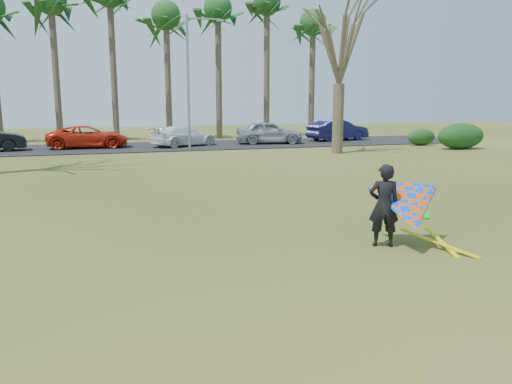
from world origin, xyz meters
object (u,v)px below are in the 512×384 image
object	(u,v)px
kite_flyer	(406,208)
car_5	(338,130)
car_2	(88,137)
streetlight	(191,76)
car_3	(184,136)
bare_tree_right	(340,37)
car_4	(269,132)

from	to	relation	value
kite_flyer	car_5	bearing A→B (deg)	66.42
car_2	kite_flyer	distance (m)	25.52
streetlight	kite_flyer	distance (m)	21.81
car_3	kite_flyer	world-z (taller)	kite_flyer
kite_flyer	bare_tree_right	bearing A→B (deg)	67.82
car_2	car_4	xyz separation A→B (m)	(11.99, -0.53, 0.08)
bare_tree_right	car_3	size ratio (longest dim) A/B	2.02
streetlight	car_5	xyz separation A→B (m)	(11.65, 3.58, -3.63)
car_3	car_4	xyz separation A→B (m)	(5.96, 0.03, 0.12)
streetlight	car_4	world-z (taller)	streetlight
streetlight	car_3	size ratio (longest dim) A/B	1.76
car_5	kite_flyer	xyz separation A→B (m)	(-10.94, -25.07, 0.02)
car_3	car_5	world-z (taller)	car_5
car_2	streetlight	bearing A→B (deg)	-116.60
streetlight	car_2	distance (m)	7.79
bare_tree_right	car_3	bearing A→B (deg)	140.52
car_5	car_2	bearing A→B (deg)	81.03
bare_tree_right	car_4	bearing A→B (deg)	106.70
car_4	car_5	bearing A→B (deg)	-69.68
car_2	car_3	size ratio (longest dim) A/B	1.10
bare_tree_right	car_2	bearing A→B (deg)	153.04
bare_tree_right	streetlight	distance (m)	9.05
bare_tree_right	car_5	bearing A→B (deg)	63.30
car_4	kite_flyer	xyz separation A→B (m)	(-5.16, -24.06, 0.01)
streetlight	kite_flyer	bearing A→B (deg)	-88.12
car_3	car_2	bearing A→B (deg)	59.88
car_2	car_5	distance (m)	17.77
car_4	car_3	bearing A→B (deg)	100.68
car_5	kite_flyer	distance (m)	27.36
car_3	car_5	size ratio (longest dim) A/B	0.97
car_4	kite_flyer	size ratio (longest dim) A/B	1.93
car_2	kite_flyer	size ratio (longest dim) A/B	2.11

